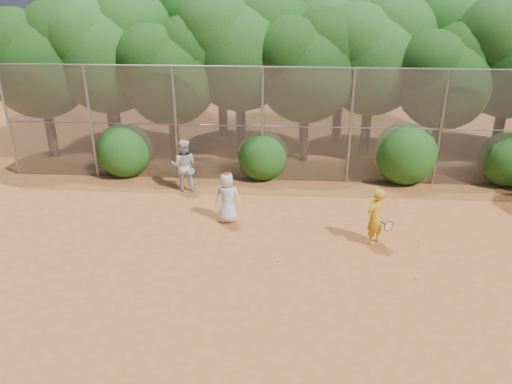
{
  "coord_description": "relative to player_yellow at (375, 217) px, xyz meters",
  "views": [
    {
      "loc": [
        -0.2,
        -10.46,
        6.98
      ],
      "look_at": [
        -1.0,
        2.5,
        1.1
      ],
      "focal_mm": 35.0,
      "sensor_mm": 36.0,
      "label": 1
    }
  ],
  "objects": [
    {
      "name": "tree_10",
      "position": [
        -5.2,
        9.35,
        3.81
      ],
      "size": [
        5.15,
        4.48,
        7.06
      ],
      "color": "black",
      "rests_on": "ground"
    },
    {
      "name": "tree_2",
      "position": [
        -6.72,
        6.14,
        2.77
      ],
      "size": [
        3.99,
        3.47,
        5.47
      ],
      "color": "black",
      "rests_on": "ground"
    },
    {
      "name": "bush_0",
      "position": [
        -8.27,
        4.6,
        0.18
      ],
      "size": [
        2.0,
        2.0,
        2.0
      ],
      "primitive_type": "sphere",
      "color": "#184912",
      "rests_on": "ground"
    },
    {
      "name": "player_teen",
      "position": [
        -4.13,
        1.06,
        -0.03
      ],
      "size": [
        0.78,
        0.52,
        1.58
      ],
      "rotation": [
        0.0,
        0.0,
        3.17
      ],
      "color": "silver",
      "rests_on": "ground"
    },
    {
      "name": "tree_4",
      "position": [
        -1.72,
        6.54,
        2.94
      ],
      "size": [
        4.19,
        3.64,
        5.73
      ],
      "color": "black",
      "rests_on": "ground"
    },
    {
      "name": "tree_9",
      "position": [
        -10.21,
        9.14,
        3.52
      ],
      "size": [
        4.83,
        4.2,
        6.62
      ],
      "color": "black",
      "rests_on": "ground"
    },
    {
      "name": "ball_4",
      "position": [
        0.09,
        2.38,
        -0.78
      ],
      "size": [
        0.07,
        0.07,
        0.07
      ],
      "primitive_type": "sphere",
      "color": "yellow",
      "rests_on": "ground"
    },
    {
      "name": "ground",
      "position": [
        -2.27,
        -1.7,
        -0.82
      ],
      "size": [
        80.0,
        80.0,
        0.0
      ],
      "primitive_type": "plane",
      "color": "#9C5323",
      "rests_on": "ground"
    },
    {
      "name": "ball_0",
      "position": [
        0.82,
        -1.68,
        -0.78
      ],
      "size": [
        0.07,
        0.07,
        0.07
      ],
      "primitive_type": "sphere",
      "color": "yellow",
      "rests_on": "ground"
    },
    {
      "name": "ball_1",
      "position": [
        1.31,
        0.21,
        -0.78
      ],
      "size": [
        0.07,
        0.07,
        0.07
      ],
      "primitive_type": "sphere",
      "color": "yellow",
      "rests_on": "ground"
    },
    {
      "name": "tree_6",
      "position": [
        3.28,
        6.33,
        2.65
      ],
      "size": [
        3.86,
        3.36,
        5.29
      ],
      "color": "black",
      "rests_on": "ground"
    },
    {
      "name": "player_yellow",
      "position": [
        0.0,
        0.0,
        0.0
      ],
      "size": [
        0.84,
        0.7,
        1.64
      ],
      "rotation": [
        0.0,
        0.0,
        3.93
      ],
      "color": "gold",
      "rests_on": "ground"
    },
    {
      "name": "tree_0",
      "position": [
        -11.71,
        6.34,
        3.11
      ],
      "size": [
        4.38,
        3.81,
        6.0
      ],
      "color": "black",
      "rests_on": "ground"
    },
    {
      "name": "tree_12",
      "position": [
        4.29,
        9.54,
        3.69
      ],
      "size": [
        5.02,
        4.37,
        6.88
      ],
      "color": "black",
      "rests_on": "ground"
    },
    {
      "name": "tree_1",
      "position": [
        -9.21,
        6.84,
        3.35
      ],
      "size": [
        4.64,
        4.03,
        6.35
      ],
      "color": "black",
      "rests_on": "ground"
    },
    {
      "name": "bush_2",
      "position": [
        1.73,
        4.6,
        0.28
      ],
      "size": [
        2.2,
        2.2,
        2.2
      ],
      "primitive_type": "sphere",
      "color": "#184912",
      "rests_on": "ground"
    },
    {
      "name": "bush_1",
      "position": [
        -3.27,
        4.6,
        0.08
      ],
      "size": [
        1.8,
        1.8,
        1.8
      ],
      "primitive_type": "sphere",
      "color": "#184912",
      "rests_on": "ground"
    },
    {
      "name": "fence_back",
      "position": [
        -2.39,
        4.3,
        1.24
      ],
      "size": [
        20.05,
        0.09,
        4.03
      ],
      "color": "gray",
      "rests_on": "ground"
    },
    {
      "name": "bush_3",
      "position": [
        5.23,
        4.6,
        0.13
      ],
      "size": [
        1.9,
        1.9,
        1.9
      ],
      "primitive_type": "sphere",
      "color": "#184912",
      "rests_on": "ground"
    },
    {
      "name": "ball_3",
      "position": [
        -2.58,
        -1.13,
        -0.78
      ],
      "size": [
        0.07,
        0.07,
        0.07
      ],
      "primitive_type": "sphere",
      "color": "yellow",
      "rests_on": "ground"
    },
    {
      "name": "player_white",
      "position": [
        -5.86,
        3.31,
        0.07
      ],
      "size": [
        0.9,
        0.75,
        1.78
      ],
      "rotation": [
        0.0,
        0.0,
        3.15
      ],
      "color": "silver",
      "rests_on": "ground"
    },
    {
      "name": "tree_11",
      "position": [
        -0.21,
        8.94,
        3.35
      ],
      "size": [
        4.64,
        4.03,
        6.35
      ],
      "color": "black",
      "rests_on": "ground"
    },
    {
      "name": "tree_3",
      "position": [
        -4.21,
        7.14,
        3.58
      ],
      "size": [
        4.89,
        4.26,
        6.7
      ],
      "color": "black",
      "rests_on": "ground"
    },
    {
      "name": "tree_5",
      "position": [
        0.79,
        7.34,
        3.23
      ],
      "size": [
        4.51,
        3.92,
        6.17
      ],
      "color": "black",
      "rests_on": "ground"
    }
  ]
}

